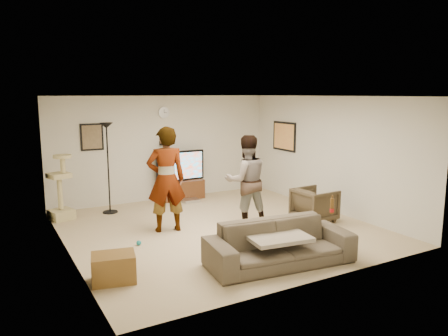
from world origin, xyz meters
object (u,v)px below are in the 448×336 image
beer_bottle (332,206)px  cat_tree (60,187)px  armchair (315,205)px  person_right (246,181)px  tv_stand (181,190)px  floor_lamp (108,168)px  person_left (166,179)px  tv (180,166)px  sofa (280,243)px  side_table (114,268)px

beer_bottle → cat_tree: bearing=130.4°
beer_bottle → armchair: beer_bottle is taller
person_right → tv_stand: bearing=-69.2°
armchair → floor_lamp: bearing=49.2°
tv_stand → person_left: size_ratio=0.57×
tv → beer_bottle: tv is taller
sofa → armchair: bearing=43.7°
cat_tree → sofa: 4.82m
cat_tree → person_left: size_ratio=0.69×
person_right → side_table: bearing=38.7°
beer_bottle → floor_lamp: bearing=121.1°
tv_stand → floor_lamp: 2.01m
tv → person_right: 2.58m
tv_stand → cat_tree: size_ratio=0.83×
tv_stand → beer_bottle: (0.67, -4.51, 0.54)m
cat_tree → person_right: bearing=-34.9°
person_left → cat_tree: bearing=-36.4°
tv_stand → person_left: 2.59m
tv_stand → tv: tv is taller
person_right → sofa: person_right is taller
floor_lamp → armchair: size_ratio=2.60×
cat_tree → person_right: (3.11, -2.17, 0.21)m
tv → floor_lamp: size_ratio=0.63×
armchair → sofa: bearing=123.9°
person_left → beer_bottle: 3.02m
cat_tree → person_right: size_ratio=0.76×
tv → cat_tree: 2.87m
tv_stand → cat_tree: cat_tree is taller
person_right → sofa: (-0.63, -1.95, -0.56)m
sofa → tv_stand: bearing=92.3°
cat_tree → person_left: bearing=-47.5°
tv_stand → person_right: 2.66m
person_left → side_table: (-1.48, -1.73, -0.79)m
tv_stand → floor_lamp: (-1.83, -0.38, 0.74)m
tv → cat_tree: (-2.84, -0.40, -0.15)m
floor_lamp → sofa: bearing=-70.4°
beer_bottle → side_table: 3.48m
tv → armchair: (1.60, -3.05, -0.49)m
tv → armchair: 3.47m
armchair → person_right: bearing=67.1°
person_right → beer_bottle: bearing=116.2°
person_right → beer_bottle: person_right is taller
tv → sofa: (-0.36, -4.51, -0.50)m
tv → person_right: (0.27, -2.56, 0.06)m
armchair → side_table: size_ratio=1.28×
tv → person_right: person_right is taller
person_right → person_left: bearing=-0.5°
cat_tree → armchair: cat_tree is taller
tv → side_table: bearing=-124.8°
tv_stand → person_left: person_left is taller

